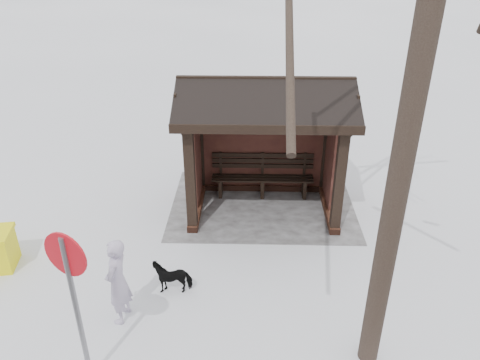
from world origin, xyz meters
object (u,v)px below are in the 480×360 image
at_px(bus_shelter, 265,118).
at_px(road_sign, 71,279).
at_px(dog, 173,275).
at_px(pedestrian, 118,282).

xyz_separation_m(bus_shelter, road_sign, (2.53, 4.82, -0.40)).
distance_m(bus_shelter, dog, 3.84).
height_order(pedestrian, road_sign, road_sign).
bearing_deg(pedestrian, road_sign, -0.10).
height_order(pedestrian, dog, pedestrian).
bearing_deg(dog, pedestrian, -50.79).
distance_m(bus_shelter, pedestrian, 4.57).
bearing_deg(dog, road_sign, -31.55).
bearing_deg(bus_shelter, dog, 60.74).
distance_m(bus_shelter, road_sign, 5.46).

